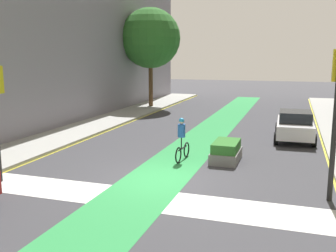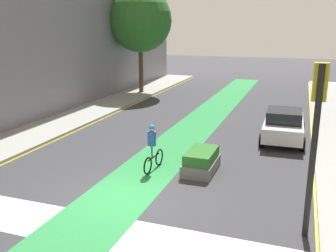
{
  "view_description": "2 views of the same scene",
  "coord_description": "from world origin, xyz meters",
  "px_view_note": "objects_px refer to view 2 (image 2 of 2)",
  "views": [
    {
      "loc": [
        4.42,
        -12.62,
        4.38
      ],
      "look_at": [
        -0.98,
        3.91,
        1.24
      ],
      "focal_mm": 41.2,
      "sensor_mm": 36.0,
      "label": 1
    },
    {
      "loc": [
        5.2,
        -10.07,
        5.46
      ],
      "look_at": [
        -0.31,
        5.45,
        1.07
      ],
      "focal_mm": 40.28,
      "sensor_mm": 36.0,
      "label": 2
    }
  ],
  "objects_px": {
    "car_white_right_far": "(284,125)",
    "street_tree_far": "(140,20)",
    "traffic_signal_near_right": "(317,119)",
    "cyclist_in_lane": "(153,147)",
    "median_planter": "(201,161)"
  },
  "relations": [
    {
      "from": "traffic_signal_near_right",
      "to": "cyclist_in_lane",
      "type": "relative_size",
      "value": 2.48
    },
    {
      "from": "car_white_right_far",
      "to": "cyclist_in_lane",
      "type": "bearing_deg",
      "value": -127.97
    },
    {
      "from": "traffic_signal_near_right",
      "to": "cyclist_in_lane",
      "type": "height_order",
      "value": "traffic_signal_near_right"
    },
    {
      "from": "median_planter",
      "to": "cyclist_in_lane",
      "type": "bearing_deg",
      "value": -163.23
    },
    {
      "from": "traffic_signal_near_right",
      "to": "street_tree_far",
      "type": "xyz_separation_m",
      "value": [
        -12.97,
        18.76,
        2.69
      ]
    },
    {
      "from": "street_tree_far",
      "to": "traffic_signal_near_right",
      "type": "bearing_deg",
      "value": -55.35
    },
    {
      "from": "median_planter",
      "to": "car_white_right_far",
      "type": "bearing_deg",
      "value": 62.52
    },
    {
      "from": "car_white_right_far",
      "to": "street_tree_far",
      "type": "xyz_separation_m",
      "value": [
        -11.9,
        10.0,
        5.1
      ]
    },
    {
      "from": "car_white_right_far",
      "to": "cyclist_in_lane",
      "type": "xyz_separation_m",
      "value": [
        -4.55,
        -5.83,
        0.17
      ]
    },
    {
      "from": "traffic_signal_near_right",
      "to": "car_white_right_far",
      "type": "xyz_separation_m",
      "value": [
        -1.06,
        8.76,
        -2.41
      ]
    },
    {
      "from": "cyclist_in_lane",
      "to": "street_tree_far",
      "type": "distance_m",
      "value": 18.14
    },
    {
      "from": "traffic_signal_near_right",
      "to": "cyclist_in_lane",
      "type": "xyz_separation_m",
      "value": [
        -5.62,
        2.93,
        -2.24
      ]
    },
    {
      "from": "traffic_signal_near_right",
      "to": "median_planter",
      "type": "xyz_separation_m",
      "value": [
        -3.82,
        3.47,
        -2.81
      ]
    },
    {
      "from": "car_white_right_far",
      "to": "traffic_signal_near_right",
      "type": "bearing_deg",
      "value": -83.08
    },
    {
      "from": "street_tree_far",
      "to": "median_planter",
      "type": "xyz_separation_m",
      "value": [
        9.15,
        -15.29,
        -5.5
      ]
    }
  ]
}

